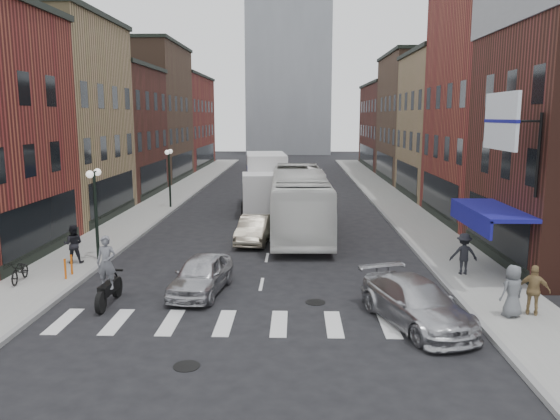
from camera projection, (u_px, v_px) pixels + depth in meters
The scene contains 31 objects.
ground at pixel (260, 293), 19.95m from camera, with size 160.00×160.00×0.00m, color black.
sidewalk_left at pixel (168, 199), 41.86m from camera, with size 3.00×74.00×0.15m, color gray.
sidewalk_right at pixel (391, 200), 41.36m from camera, with size 3.00×74.00×0.15m, color gray.
curb_left at pixel (188, 200), 41.82m from camera, with size 0.20×74.00×0.16m, color gray.
curb_right at pixel (371, 201), 41.42m from camera, with size 0.20×74.00×0.16m, color gray.
crosswalk_stripes at pixel (253, 323), 17.00m from camera, with size 12.00×2.20×0.01m, color silver.
bldg_left_mid_a at pixel (28, 120), 33.13m from camera, with size 10.30×10.20×12.30m.
bldg_left_mid_b at pixel (90, 131), 43.15m from camera, with size 10.30×10.20×10.30m.
bldg_left_far_a at pixel (131, 113), 53.72m from camera, with size 10.30×12.20×13.30m.
bldg_left_far_b at pixel (165, 122), 67.68m from camera, with size 10.30×16.20×11.30m.
bldg_right_mid_a at pixel (529, 103), 32.09m from camera, with size 10.30×10.20×14.30m.
bldg_right_mid_b at pixel (473, 125), 42.19m from camera, with size 10.30×10.20×11.30m.
bldg_right_far_a at pixel (437, 118), 52.94m from camera, with size 10.30×12.20×12.30m.
bldg_right_far_b at pixel (408, 126), 66.90m from camera, with size 10.30×16.20×10.30m.
awning_blue at pixel (487, 211), 21.71m from camera, with size 1.80×5.00×0.78m.
billboard_sign at pixel (503, 123), 19.15m from camera, with size 1.52×3.00×3.70m.
distant_tower at pixel (289, 4), 92.51m from camera, with size 14.00×14.00×50.00m, color #9399A0.
streetlamp_near at pixel (95, 197), 23.61m from camera, with size 0.32×1.22×4.11m.
streetlamp_far at pixel (169, 167), 37.40m from camera, with size 0.32×1.22×4.11m.
bike_rack at pixel (68, 267), 21.36m from camera, with size 0.08×0.68×0.80m.
box_truck at pixel (265, 182), 37.51m from camera, with size 3.18×8.86×3.76m.
motorcycle_rider at pixel (107, 273), 18.42m from camera, with size 0.69×2.39×2.44m.
transit_bus at pixel (299, 201), 30.00m from camera, with size 2.94×12.58×3.50m, color white.
sedan_left_near at pixel (201, 274), 19.83m from camera, with size 1.63×4.05×1.38m, color #B8B8BD.
sedan_left_far at pixel (254, 229), 27.73m from camera, with size 1.44×4.12×1.36m, color #B0A58F.
curb_car at pixel (416, 303), 16.80m from camera, with size 1.95×4.79×1.39m, color #B7B7BC.
parked_bicycle at pixel (20, 271), 20.70m from camera, with size 0.56×1.61×0.85m, color black.
ped_left_solo at pixel (73, 244), 23.31m from camera, with size 0.80×0.46×1.65m, color black.
ped_right_a at pixel (464, 254), 21.66m from camera, with size 1.07×0.53×1.65m, color black.
ped_right_b at pixel (534, 290), 17.20m from camera, with size 0.95×0.47×1.62m, color #93774B.
ped_right_c at pixel (513, 291), 17.04m from camera, with size 0.82×0.53×1.67m, color slate.
Camera 1 is at (1.30, -19.11, 6.39)m, focal length 35.00 mm.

